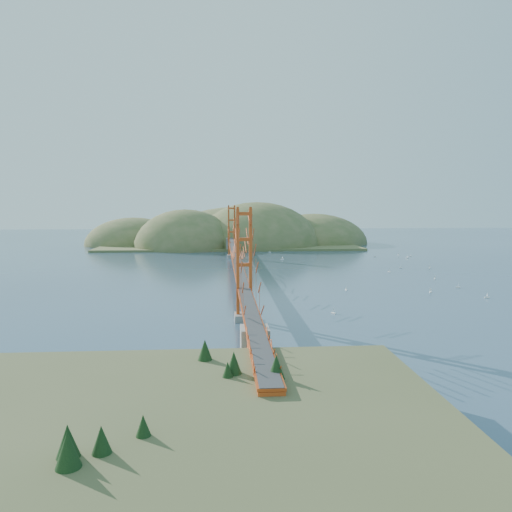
{
  "coord_description": "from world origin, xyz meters",
  "views": [
    {
      "loc": [
        -2.32,
        -80.45,
        12.01
      ],
      "look_at": [
        3.31,
        0.0,
        3.53
      ],
      "focal_mm": 35.0,
      "sensor_mm": 36.0,
      "label": 1
    }
  ],
  "objects": [
    {
      "name": "sailboat_3",
      "position": [
        10.84,
        25.87,
        0.16
      ],
      "size": [
        0.65,
        0.56,
        0.74
      ],
      "color": "white",
      "rests_on": "ground"
    },
    {
      "name": "bridge",
      "position": [
        0.0,
        0.18,
        7.01
      ],
      "size": [
        2.2,
        94.4,
        12.0
      ],
      "color": "gray",
      "rests_on": "ground"
    },
    {
      "name": "promontory",
      "position": [
        0.0,
        -48.5,
        0.12
      ],
      "size": [
        9.0,
        6.0,
        0.24
      ],
      "primitive_type": "cube",
      "color": "#59544C",
      "rests_on": "ground"
    },
    {
      "name": "sailboat_2",
      "position": [
        31.56,
        -19.87,
        0.15
      ],
      "size": [
        0.62,
        0.59,
        0.69
      ],
      "color": "white",
      "rests_on": "ground"
    },
    {
      "name": "sailboat_7",
      "position": [
        32.44,
        29.8,
        0.15
      ],
      "size": [
        0.62,
        0.62,
        0.67
      ],
      "color": "white",
      "rests_on": "ground"
    },
    {
      "name": "sailboat_14",
      "position": [
        26.01,
        -15.49,
        0.16
      ],
      "size": [
        0.61,
        0.65,
        0.73
      ],
      "color": "white",
      "rests_on": "ground"
    },
    {
      "name": "sailboat_1",
      "position": [
        31.22,
        10.05,
        0.15
      ],
      "size": [
        0.64,
        0.64,
        0.69
      ],
      "color": "white",
      "rests_on": "ground"
    },
    {
      "name": "fort",
      "position": [
        0.4,
        -47.8,
        0.67
      ],
      "size": [
        3.7,
        2.3,
        1.75
      ],
      "color": "maroon",
      "rests_on": "ground"
    },
    {
      "name": "sailboat_17",
      "position": [
        40.88,
        30.08,
        0.16
      ],
      "size": [
        0.63,
        0.6,
        0.71
      ],
      "color": "white",
      "rests_on": "ground"
    },
    {
      "name": "sailboat_4",
      "position": [
        31.75,
        -3.74,
        0.15
      ],
      "size": [
        0.54,
        0.57,
        0.64
      ],
      "color": "white",
      "rests_on": "ground"
    },
    {
      "name": "sailboat_9",
      "position": [
        36.37,
        9.04,
        0.16
      ],
      "size": [
        0.7,
        0.7,
        0.75
      ],
      "color": "white",
      "rests_on": "ground"
    },
    {
      "name": "ground",
      "position": [
        0.0,
        0.0,
        0.0
      ],
      "size": [
        320.0,
        320.0,
        0.0
      ],
      "primitive_type": "plane",
      "color": "#314963",
      "rests_on": "ground"
    },
    {
      "name": "approach_viaduct",
      "position": [
        0.0,
        -51.91,
        2.55
      ],
      "size": [
        1.4,
        12.0,
        3.38
      ],
      "color": "#C04015",
      "rests_on": "ground"
    },
    {
      "name": "sailboat_10",
      "position": [
        9.93,
        -27.46,
        0.15
      ],
      "size": [
        0.65,
        0.65,
        0.71
      ],
      "color": "white",
      "rests_on": "ground"
    },
    {
      "name": "near_bluff",
      "position": [
        -4.01,
        -59.24,
        1.46
      ],
      "size": [
        24.0,
        20.5,
        4.28
      ],
      "color": "#494F2C",
      "rests_on": "ground"
    },
    {
      "name": "sailboat_0",
      "position": [
        15.05,
        -12.8,
        0.13
      ],
      "size": [
        0.44,
        0.49,
        0.56
      ],
      "color": "white",
      "rests_on": "ground"
    },
    {
      "name": "sailboat_6",
      "position": [
        31.56,
        -12.05,
        0.15
      ],
      "size": [
        0.61,
        0.61,
        0.68
      ],
      "color": "white",
      "rests_on": "ground"
    },
    {
      "name": "sailboat_16",
      "position": [
        27.31,
        5.05,
        0.15
      ],
      "size": [
        0.63,
        0.63,
        0.68
      ],
      "color": "white",
      "rests_on": "ground"
    },
    {
      "name": "sailboat_12",
      "position": [
        9.71,
        42.0,
        0.16
      ],
      "size": [
        0.65,
        0.58,
        0.73
      ],
      "color": "white",
      "rests_on": "ground"
    },
    {
      "name": "far_headlands",
      "position": [
        2.21,
        68.52,
        0.0
      ],
      "size": [
        84.0,
        58.0,
        25.0
      ],
      "color": "olive",
      "rests_on": "ground"
    },
    {
      "name": "sailboat_8",
      "position": [
        38.69,
        26.4,
        0.15
      ],
      "size": [
        0.55,
        0.46,
        0.64
      ],
      "color": "white",
      "rests_on": "ground"
    },
    {
      "name": "sailboat_15",
      "position": [
        39.02,
        32.74,
        0.16
      ],
      "size": [
        0.55,
        0.64,
        0.73
      ],
      "color": "white",
      "rests_on": "ground"
    }
  ]
}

